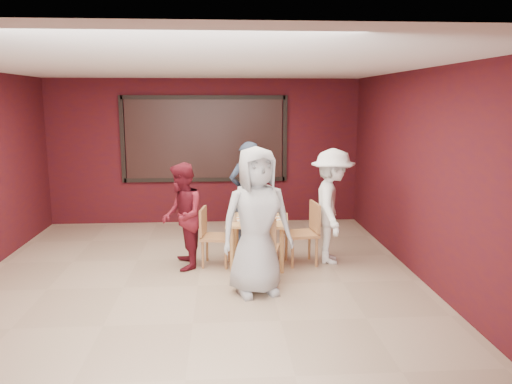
{
  "coord_description": "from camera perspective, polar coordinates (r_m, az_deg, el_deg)",
  "views": [
    {
      "loc": [
        0.35,
        -6.22,
        2.39
      ],
      "look_at": [
        0.82,
        0.8,
        1.09
      ],
      "focal_mm": 35.0,
      "sensor_mm": 36.0,
      "label": 1
    }
  ],
  "objects": [
    {
      "name": "diner_left",
      "position": [
        7.16,
        -8.45,
        -2.77
      ],
      "size": [
        0.65,
        0.8,
        1.53
      ],
      "primitive_type": "imported",
      "rotation": [
        0.0,
        0.0,
        -1.47
      ],
      "color": "maroon",
      "rests_on": "floor"
    },
    {
      "name": "floor",
      "position": [
        6.67,
        -6.68,
        -10.59
      ],
      "size": [
        7.0,
        7.0,
        0.0
      ],
      "primitive_type": "plane",
      "color": "tan",
      "rests_on": "ground"
    },
    {
      "name": "dining_table",
      "position": [
        7.26,
        0.23,
        -3.72
      ],
      "size": [
        0.96,
        0.96,
        0.84
      ],
      "color": "tan",
      "rests_on": "floor"
    },
    {
      "name": "diner_back",
      "position": [
        8.3,
        -0.97,
        -0.14
      ],
      "size": [
        0.72,
        0.58,
        1.72
      ],
      "primitive_type": "imported",
      "rotation": [
        0.0,
        0.0,
        3.44
      ],
      "color": "#2F3C54",
      "rests_on": "floor"
    },
    {
      "name": "chair_left",
      "position": [
        7.31,
        -5.17,
        -4.69
      ],
      "size": [
        0.47,
        0.47,
        0.86
      ],
      "color": "#A77041",
      "rests_on": "floor"
    },
    {
      "name": "diner_right",
      "position": [
        7.44,
        8.7,
        -1.61
      ],
      "size": [
        0.81,
        1.19,
        1.7
      ],
      "primitive_type": "imported",
      "rotation": [
        0.0,
        0.0,
        1.4
      ],
      "color": "white",
      "rests_on": "floor"
    },
    {
      "name": "chair_right",
      "position": [
        7.37,
        5.81,
        -4.28
      ],
      "size": [
        0.49,
        0.49,
        0.92
      ],
      "color": "#A77041",
      "rests_on": "floor"
    },
    {
      "name": "chair_front",
      "position": [
        6.51,
        0.48,
        -6.18
      ],
      "size": [
        0.53,
        0.53,
        0.93
      ],
      "color": "#A77041",
      "rests_on": "floor"
    },
    {
      "name": "diner_front",
      "position": [
        6.13,
        0.08,
        -3.37
      ],
      "size": [
        1.02,
        0.8,
        1.85
      ],
      "primitive_type": "imported",
      "rotation": [
        0.0,
        0.0,
        0.27
      ],
      "color": "#AAAAAA",
      "rests_on": "floor"
    },
    {
      "name": "window_blinds",
      "position": [
        9.7,
        -5.91,
        6.04
      ],
      "size": [
        3.0,
        0.02,
        1.5
      ],
      "primitive_type": "cube",
      "color": "black"
    },
    {
      "name": "chair_back",
      "position": [
        7.97,
        0.53,
        -3.28
      ],
      "size": [
        0.45,
        0.45,
        0.88
      ],
      "color": "#A77041",
      "rests_on": "floor"
    }
  ]
}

